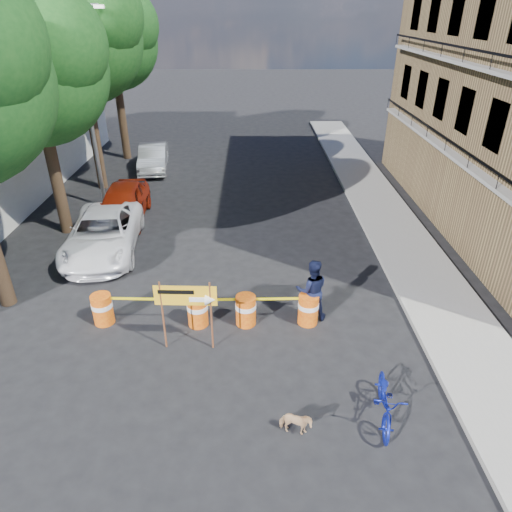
{
  "coord_description": "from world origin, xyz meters",
  "views": [
    {
      "loc": [
        0.56,
        -9.45,
        7.86
      ],
      "look_at": [
        0.66,
        2.5,
        1.3
      ],
      "focal_mm": 32.0,
      "sensor_mm": 36.0,
      "label": 1
    }
  ],
  "objects_px": {
    "sedan_red": "(123,203)",
    "barrel_far_left": "(102,309)",
    "barrel_mid_left": "(198,310)",
    "sedan_silver": "(153,158)",
    "barrel_mid_right": "(246,310)",
    "suv_white": "(103,233)",
    "pedestrian": "(312,290)",
    "detour_sign": "(194,301)",
    "bicycle": "(388,385)",
    "dog": "(295,424)",
    "barrel_far_right": "(308,309)"
  },
  "relations": [
    {
      "from": "barrel_far_right",
      "to": "sedan_silver",
      "type": "xyz_separation_m",
      "value": [
        -6.9,
        13.81,
        0.2
      ]
    },
    {
      "from": "barrel_far_right",
      "to": "suv_white",
      "type": "relative_size",
      "value": 0.18
    },
    {
      "from": "bicycle",
      "to": "sedan_red",
      "type": "height_order",
      "value": "bicycle"
    },
    {
      "from": "barrel_mid_right",
      "to": "suv_white",
      "type": "xyz_separation_m",
      "value": [
        -5.16,
        4.38,
        0.24
      ]
    },
    {
      "from": "barrel_mid_right",
      "to": "detour_sign",
      "type": "relative_size",
      "value": 0.45
    },
    {
      "from": "barrel_mid_right",
      "to": "detour_sign",
      "type": "height_order",
      "value": "detour_sign"
    },
    {
      "from": "barrel_mid_right",
      "to": "suv_white",
      "type": "height_order",
      "value": "suv_white"
    },
    {
      "from": "barrel_far_left",
      "to": "dog",
      "type": "height_order",
      "value": "barrel_far_left"
    },
    {
      "from": "barrel_far_right",
      "to": "detour_sign",
      "type": "xyz_separation_m",
      "value": [
        -2.99,
        -1.05,
        1.0
      ]
    },
    {
      "from": "sedan_red",
      "to": "barrel_far_left",
      "type": "bearing_deg",
      "value": -83.35
    },
    {
      "from": "barrel_far_left",
      "to": "pedestrian",
      "type": "height_order",
      "value": "pedestrian"
    },
    {
      "from": "barrel_mid_left",
      "to": "dog",
      "type": "bearing_deg",
      "value": -57.53
    },
    {
      "from": "barrel_far_left",
      "to": "sedan_silver",
      "type": "bearing_deg",
      "value": 94.86
    },
    {
      "from": "barrel_far_right",
      "to": "bicycle",
      "type": "bearing_deg",
      "value": -69.43
    },
    {
      "from": "barrel_mid_left",
      "to": "suv_white",
      "type": "bearing_deg",
      "value": 131.0
    },
    {
      "from": "bicycle",
      "to": "dog",
      "type": "bearing_deg",
      "value": -158.11
    },
    {
      "from": "pedestrian",
      "to": "dog",
      "type": "height_order",
      "value": "pedestrian"
    },
    {
      "from": "detour_sign",
      "to": "bicycle",
      "type": "xyz_separation_m",
      "value": [
        4.26,
        -2.35,
        -0.53
      ]
    },
    {
      "from": "barrel_far_left",
      "to": "barrel_far_right",
      "type": "xyz_separation_m",
      "value": [
        5.73,
        -0.06,
        0.0
      ]
    },
    {
      "from": "barrel_mid_right",
      "to": "barrel_far_left",
      "type": "bearing_deg",
      "value": 178.74
    },
    {
      "from": "barrel_far_left",
      "to": "suv_white",
      "type": "relative_size",
      "value": 0.18
    },
    {
      "from": "sedan_red",
      "to": "sedan_silver",
      "type": "bearing_deg",
      "value": 87.83
    },
    {
      "from": "barrel_mid_right",
      "to": "sedan_red",
      "type": "relative_size",
      "value": 0.21
    },
    {
      "from": "barrel_far_left",
      "to": "detour_sign",
      "type": "bearing_deg",
      "value": -22.0
    },
    {
      "from": "detour_sign",
      "to": "bicycle",
      "type": "bearing_deg",
      "value": -26.77
    },
    {
      "from": "barrel_far_right",
      "to": "pedestrian",
      "type": "bearing_deg",
      "value": 68.48
    },
    {
      "from": "barrel_far_left",
      "to": "pedestrian",
      "type": "xyz_separation_m",
      "value": [
        5.83,
        0.19,
        0.45
      ]
    },
    {
      "from": "dog",
      "to": "barrel_mid_right",
      "type": "bearing_deg",
      "value": 27.96
    },
    {
      "from": "detour_sign",
      "to": "sedan_red",
      "type": "distance_m",
      "value": 9.08
    },
    {
      "from": "barrel_far_left",
      "to": "sedan_red",
      "type": "bearing_deg",
      "value": 99.12
    },
    {
      "from": "barrel_far_left",
      "to": "barrel_mid_right",
      "type": "distance_m",
      "value": 4.0
    },
    {
      "from": "barrel_mid_left",
      "to": "detour_sign",
      "type": "distance_m",
      "value": 1.42
    },
    {
      "from": "suv_white",
      "to": "sedan_silver",
      "type": "height_order",
      "value": "suv_white"
    },
    {
      "from": "sedan_silver",
      "to": "detour_sign",
      "type": "bearing_deg",
      "value": -82.2
    },
    {
      "from": "barrel_mid_left",
      "to": "pedestrian",
      "type": "height_order",
      "value": "pedestrian"
    },
    {
      "from": "barrel_mid_left",
      "to": "sedan_silver",
      "type": "height_order",
      "value": "sedan_silver"
    },
    {
      "from": "detour_sign",
      "to": "sedan_silver",
      "type": "xyz_separation_m",
      "value": [
        -3.91,
        14.86,
        -0.81
      ]
    },
    {
      "from": "bicycle",
      "to": "sedan_red",
      "type": "bearing_deg",
      "value": 137.22
    },
    {
      "from": "barrel_mid_left",
      "to": "sedan_red",
      "type": "bearing_deg",
      "value": 117.87
    },
    {
      "from": "barrel_far_right",
      "to": "bicycle",
      "type": "xyz_separation_m",
      "value": [
        1.27,
        -3.39,
        0.47
      ]
    },
    {
      "from": "dog",
      "to": "suv_white",
      "type": "relative_size",
      "value": 0.14
    },
    {
      "from": "barrel_mid_right",
      "to": "bicycle",
      "type": "height_order",
      "value": "bicycle"
    },
    {
      "from": "barrel_mid_right",
      "to": "barrel_far_right",
      "type": "relative_size",
      "value": 1.0
    },
    {
      "from": "detour_sign",
      "to": "bicycle",
      "type": "relative_size",
      "value": 1.06
    },
    {
      "from": "detour_sign",
      "to": "pedestrian",
      "type": "relative_size",
      "value": 1.09
    },
    {
      "from": "barrel_mid_left",
      "to": "pedestrian",
      "type": "bearing_deg",
      "value": 5.47
    },
    {
      "from": "barrel_mid_left",
      "to": "pedestrian",
      "type": "xyz_separation_m",
      "value": [
        3.17,
        0.3,
        0.45
      ]
    },
    {
      "from": "barrel_mid_left",
      "to": "barrel_mid_right",
      "type": "relative_size",
      "value": 1.0
    },
    {
      "from": "barrel_far_left",
      "to": "detour_sign",
      "type": "relative_size",
      "value": 0.45
    },
    {
      "from": "barrel_far_left",
      "to": "suv_white",
      "type": "xyz_separation_m",
      "value": [
        -1.17,
        4.3,
        0.24
      ]
    }
  ]
}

